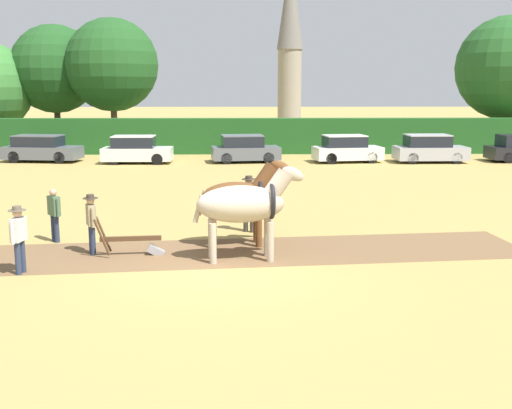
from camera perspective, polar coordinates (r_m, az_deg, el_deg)
name	(u,v)px	position (r m, az deg, el deg)	size (l,w,h in m)	color
ground_plane	(218,270)	(15.50, -3.40, -5.83)	(240.00, 240.00, 0.00)	#A88E4C
plowed_furrow_strip	(111,256)	(17.11, -12.72, -4.48)	(22.02, 3.06, 0.01)	brown
hedgerow	(234,136)	(41.86, -1.98, 6.11)	(69.91, 1.22, 2.28)	#1E511E
tree_center_left	(55,69)	(49.05, -17.45, 11.41)	(6.28, 6.28, 8.67)	#423323
tree_center	(112,65)	(46.46, -12.68, 12.00)	(6.41, 6.41, 8.97)	brown
tree_center_right	(508,68)	(48.32, 21.49, 11.23)	(7.09, 7.09, 9.11)	brown
church_spire	(290,37)	(70.17, 3.04, 14.67)	(2.78, 2.78, 18.05)	gray
draft_horse_lead_left	(245,204)	(16.05, -1.00, 0.03)	(2.86, 1.21, 2.45)	#B2A38E
draft_horse_lead_right	(239,198)	(17.56, -1.49, 0.59)	(2.66, 1.16, 2.43)	brown
plow	(136,243)	(16.98, -10.60, -3.39)	(1.80, 0.51, 1.13)	#4C331E
farmer_at_plow	(91,220)	(17.26, -14.43, -1.34)	(0.40, 0.59, 1.59)	#28334C
farmer_beside_team	(249,199)	(19.21, -0.64, 0.48)	(0.61, 0.43, 1.71)	#38332D
farmer_onlooker_left	(19,235)	(15.95, -20.35, -2.54)	(0.40, 0.63, 1.62)	#28334C
farmer_onlooker_right	(54,212)	(18.89, -17.50, -0.61)	(0.44, 0.50, 1.53)	#28334C
parked_car_center_left	(41,149)	(39.25, -18.55, 4.71)	(4.56, 2.32, 1.55)	#565B66
parked_car_center	(136,150)	(37.15, -10.59, 4.77)	(3.91, 1.76, 1.57)	silver
parked_car_center_right	(245,149)	(37.03, -1.02, 4.93)	(4.07, 2.31, 1.57)	#565B66
parked_car_right	(347,149)	(37.37, 8.06, 4.88)	(4.07, 2.28, 1.57)	silver
parked_car_far_right	(429,149)	(38.24, 15.17, 4.77)	(4.10, 1.94, 1.60)	#A8A8B2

